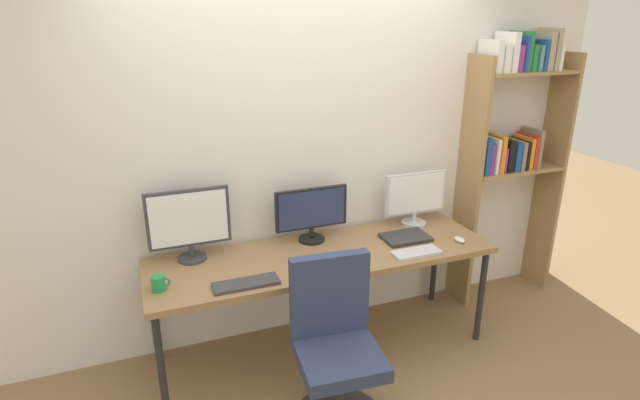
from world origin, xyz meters
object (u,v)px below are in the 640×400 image
object	(u,v)px
keyboard_left	(246,284)
keyboard_right	(416,253)
bookshelf	(513,134)
desk	(323,260)
laptop_closed	(406,237)
monitor_left	(189,222)
computer_mouse	(459,240)
monitor_right	(415,197)
coffee_mug	(159,283)
office_chair	(336,362)
monitor_center	(311,212)

from	to	relation	value
keyboard_left	keyboard_right	xyz separation A→B (m)	(1.12, 0.00, 0.00)
bookshelf	keyboard_right	distance (m)	1.31
desk	laptop_closed	xyz separation A→B (m)	(0.61, 0.00, 0.06)
monitor_left	computer_mouse	bearing A→B (deg)	-12.43
bookshelf	computer_mouse	distance (m)	1.00
monitor_right	keyboard_left	bearing A→B (deg)	-162.03
keyboard_left	laptop_closed	world-z (taller)	laptop_closed
bookshelf	keyboard_right	world-z (taller)	bookshelf
coffee_mug	keyboard_right	bearing A→B (deg)	-4.16
bookshelf	laptop_closed	size ratio (longest dim) A/B	6.59
keyboard_right	coffee_mug	distance (m)	1.59
office_chair	laptop_closed	distance (m)	1.07
office_chair	monitor_left	size ratio (longest dim) A/B	1.95
coffee_mug	bookshelf	bearing A→B (deg)	7.37
keyboard_right	coffee_mug	world-z (taller)	coffee_mug
keyboard_right	coffee_mug	bearing A→B (deg)	175.84
office_chair	keyboard_right	distance (m)	0.91
keyboard_left	keyboard_right	bearing A→B (deg)	0.00
monitor_center	coffee_mug	distance (m)	1.09
desk	keyboard_left	size ratio (longest dim) A/B	5.92
monitor_center	monitor_right	distance (m)	0.80
monitor_left	keyboard_right	bearing A→B (deg)	-17.97
office_chair	monitor_left	world-z (taller)	monitor_left
bookshelf	computer_mouse	world-z (taller)	bookshelf
keyboard_left	laptop_closed	bearing A→B (deg)	11.11
bookshelf	coffee_mug	size ratio (longest dim) A/B	19.90
laptop_closed	coffee_mug	size ratio (longest dim) A/B	3.02
keyboard_left	computer_mouse	xyz separation A→B (m)	(1.49, 0.06, 0.01)
desk	office_chair	world-z (taller)	office_chair
desk	laptop_closed	world-z (taller)	laptop_closed
office_chair	laptop_closed	world-z (taller)	office_chair
office_chair	monitor_right	distance (m)	1.41
office_chair	monitor_right	world-z (taller)	monitor_right
keyboard_left	monitor_right	bearing A→B (deg)	17.97
monitor_left	coffee_mug	size ratio (longest dim) A/B	4.78
office_chair	monitor_center	size ratio (longest dim) A/B	1.97
monitor_right	bookshelf	bearing A→B (deg)	1.21
keyboard_right	laptop_closed	xyz separation A→B (m)	(0.05, 0.23, 0.00)
bookshelf	monitor_right	world-z (taller)	bookshelf
keyboard_right	bookshelf	bearing A→B (deg)	23.17
computer_mouse	monitor_left	bearing A→B (deg)	167.57
laptop_closed	coffee_mug	world-z (taller)	coffee_mug
monitor_right	keyboard_left	xyz separation A→B (m)	(-1.36, -0.44, -0.20)
monitor_left	keyboard_right	distance (m)	1.45
bookshelf	laptop_closed	world-z (taller)	bookshelf
monitor_right	keyboard_right	world-z (taller)	monitor_right
office_chair	laptop_closed	size ratio (longest dim) A/B	3.09
monitor_center	laptop_closed	bearing A→B (deg)	-19.02
keyboard_left	keyboard_right	world-z (taller)	same
bookshelf	keyboard_right	bearing A→B (deg)	-156.83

